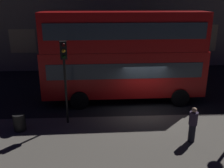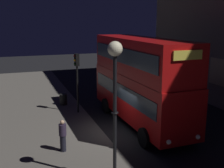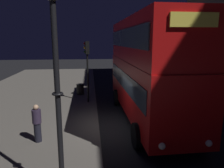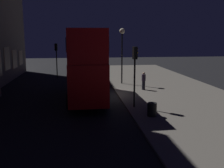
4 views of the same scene
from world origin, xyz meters
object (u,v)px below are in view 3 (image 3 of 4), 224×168
Objects in this scene: double_decker_bus at (147,65)px; pedestrian at (37,123)px; traffic_light_near_kerb at (87,59)px; litter_bin at (80,89)px; street_lamp at (54,36)px.

double_decker_bus is 6.33m from pedestrian.
pedestrian is at bearing -65.48° from double_decker_bus.
traffic_light_near_kerb is (-3.14, -3.30, 0.06)m from double_decker_bus.
pedestrian is 8.07m from litter_bin.
double_decker_bus is at bearing -57.68° from pedestrian.
double_decker_bus reaches higher than litter_bin.
double_decker_bus is 7.12m from litter_bin.
pedestrian is at bearing -10.38° from litter_bin.
traffic_light_near_kerb is at bearing 15.84° from litter_bin.
street_lamp is (9.17, -0.62, 1.35)m from traffic_light_near_kerb.
traffic_light_near_kerb is at bearing -134.47° from double_decker_bus.
litter_bin is at bearing -175.08° from traffic_light_near_kerb.
street_lamp is at bearing 0.07° from litter_bin.
double_decker_bus is 4.56m from traffic_light_near_kerb.
street_lamp is (6.03, -3.92, 1.41)m from double_decker_bus.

